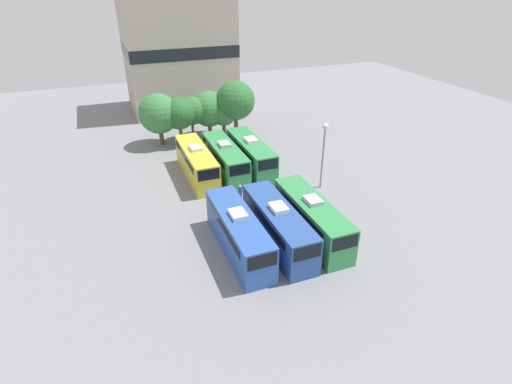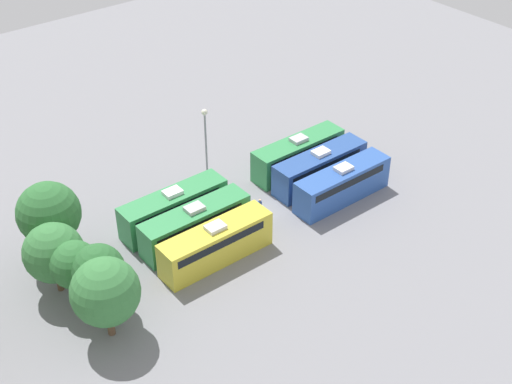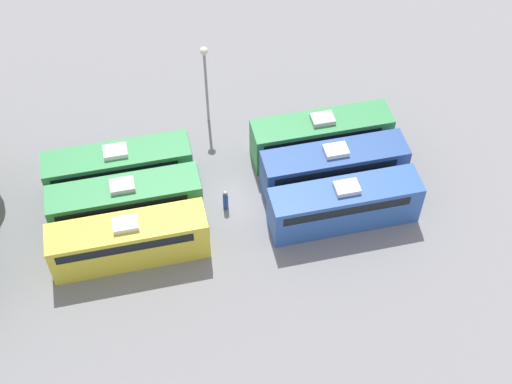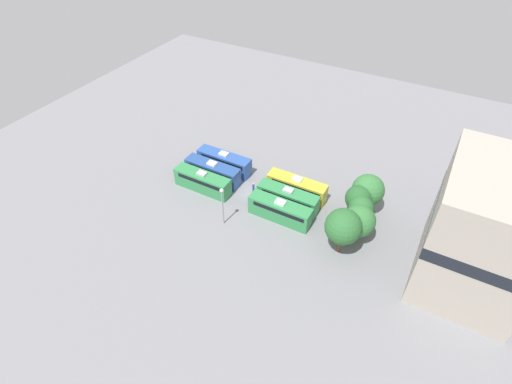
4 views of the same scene
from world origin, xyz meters
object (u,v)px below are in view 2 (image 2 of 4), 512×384
object	(u,v)px
tree_0	(105,292)
tree_1	(98,271)
tree_3	(54,253)
bus_1	(320,167)
bus_2	(298,154)
tree_5	(49,213)
light_pole	(205,130)
bus_3	(216,243)
bus_4	(195,224)
tree_2	(75,265)
bus_0	(342,183)
bus_5	(174,208)
worker_person	(260,208)
tree_4	(55,242)

from	to	relation	value
tree_0	tree_1	size ratio (longest dim) A/B	1.09
tree_3	tree_0	bearing A→B (deg)	-173.13
bus_1	bus_2	world-z (taller)	same
tree_1	tree_5	bearing A→B (deg)	1.17
tree_0	light_pole	bearing A→B (deg)	-53.50
bus_3	bus_4	xyz separation A→B (m)	(3.20, -0.13, 0.00)
bus_3	tree_2	distance (m)	11.74
bus_0	bus_1	distance (m)	3.35
bus_3	tree_2	bearing A→B (deg)	78.62
bus_4	bus_5	bearing A→B (deg)	2.73
bus_4	tree_1	world-z (taller)	tree_1
worker_person	bus_2	bearing A→B (deg)	-64.71
tree_0	tree_1	bearing A→B (deg)	-16.44
bus_1	light_pole	size ratio (longest dim) A/B	1.44
bus_0	light_pole	world-z (taller)	light_pole
light_pole	bus_4	bearing A→B (deg)	139.58
tree_4	tree_1	bearing A→B (deg)	-173.65
worker_person	tree_3	xyz separation A→B (m)	(2.17, 18.67, 2.96)
bus_3	tree_0	world-z (taller)	tree_0
tree_3	bus_3	bearing A→B (deg)	-112.01
tree_0	worker_person	bearing A→B (deg)	-75.45
bus_5	tree_5	xyz separation A→B (m)	(1.82, 10.45, 3.16)
worker_person	tree_0	xyz separation A→B (m)	(-4.63, 17.85, 3.35)
bus_4	tree_3	size ratio (longest dim) A/B	1.64
bus_1	tree_2	size ratio (longest dim) A/B	1.73
tree_1	tree_5	size ratio (longest dim) A/B	0.81
bus_4	tree_2	bearing A→B (deg)	94.61
tree_4	bus_0	bearing A→B (deg)	-104.91
bus_4	tree_5	world-z (taller)	tree_5
light_pole	bus_2	bearing A→B (deg)	-125.05
light_pole	tree_0	world-z (taller)	light_pole
bus_3	bus_4	world-z (taller)	same
tree_0	bus_5	bearing A→B (deg)	-52.84
bus_1	worker_person	world-z (taller)	bus_1
tree_0	tree_1	distance (m)	2.56
bus_2	bus_3	size ratio (longest dim) A/B	1.00
bus_1	tree_1	bearing A→B (deg)	96.21
bus_1	tree_0	bearing A→B (deg)	101.40
bus_1	bus_4	size ratio (longest dim) A/B	1.00
bus_1	bus_3	world-z (taller)	same
bus_2	light_pole	size ratio (longest dim) A/B	1.44
bus_1	bus_5	distance (m)	14.97
bus_3	tree_3	world-z (taller)	tree_3
bus_4	tree_4	world-z (taller)	tree_4
tree_2	bus_4	bearing A→B (deg)	-85.39
tree_1	bus_4	bearing A→B (deg)	-75.26
bus_1	tree_3	bearing A→B (deg)	86.48
bus_3	worker_person	world-z (taller)	bus_3
bus_2	bus_5	xyz separation A→B (m)	(0.05, 14.59, 0.00)
tree_1	tree_5	xyz separation A→B (m)	(7.71, 0.16, 0.86)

